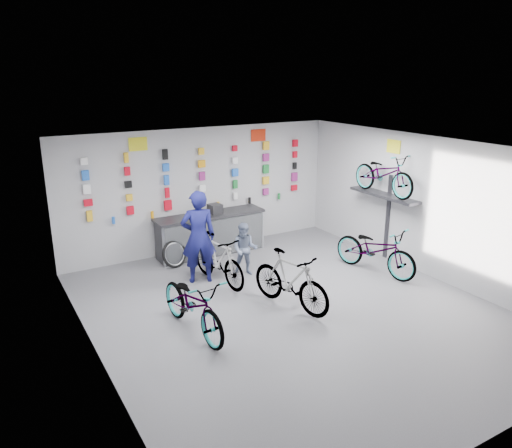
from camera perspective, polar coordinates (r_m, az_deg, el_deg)
floor at (r=9.45m, az=4.25°, el=-9.86°), size 8.00×8.00×0.00m
ceiling at (r=8.52m, az=4.70°, el=8.43°), size 8.00×8.00×0.00m
wall_back at (r=12.24m, az=-6.26°, el=3.91°), size 7.00×0.00×7.00m
wall_front at (r=6.29m, az=26.08°, el=-11.04°), size 7.00×0.00×7.00m
wall_left at (r=7.55m, az=-18.05°, el=-5.37°), size 0.00×8.00×8.00m
wall_right at (r=11.17m, az=19.41°, el=1.74°), size 0.00×8.00×8.00m
counter at (r=12.11m, az=-5.21°, el=-1.18°), size 2.70×0.66×1.00m
merch_wall at (r=12.12m, az=-6.05°, el=5.19°), size 5.58×0.08×1.57m
wall_bracket at (r=11.84m, az=14.47°, el=2.83°), size 0.39×1.90×2.00m
sign_left at (r=11.48m, az=-13.34°, el=8.88°), size 0.42×0.02×0.30m
sign_right at (r=12.73m, az=0.27°, el=10.11°), size 0.42×0.02×0.30m
sign_side at (r=11.72m, az=15.44°, el=8.54°), size 0.02×0.40×0.30m
bike_left at (r=8.56m, az=-7.21°, el=-9.05°), size 0.86×2.04×1.04m
bike_center at (r=9.34m, az=3.96°, el=-6.44°), size 0.96×1.90×1.10m
bike_right at (r=11.23m, az=13.50°, el=-2.86°), size 1.15×2.13×1.06m
bike_service at (r=10.41m, az=-4.30°, el=-4.03°), size 0.74×1.82×1.06m
bike_wall at (r=11.66m, az=14.41°, el=5.59°), size 0.63×1.80×0.95m
clerk at (r=10.38m, az=-6.59°, el=-1.47°), size 0.82×0.66×1.98m
customer at (r=10.80m, az=-1.28°, el=-2.89°), size 0.72×0.69×1.16m
spare_wheel at (r=11.45m, az=-9.30°, el=-3.40°), size 0.68×0.40×0.63m
register at (r=11.99m, az=-4.71°, el=1.76°), size 0.31×0.33×0.22m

